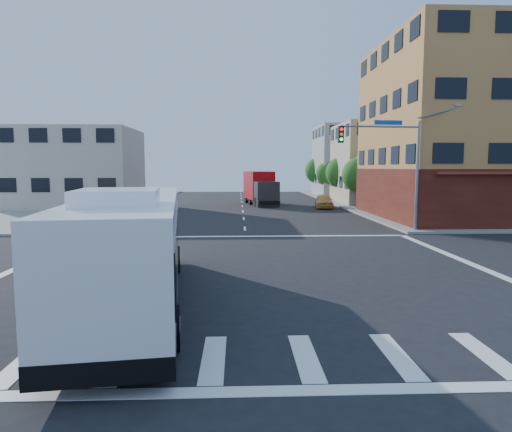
{
  "coord_description": "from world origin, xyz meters",
  "views": [
    {
      "loc": [
        -0.46,
        -17.48,
        4.1
      ],
      "look_at": [
        0.41,
        4.23,
        1.79
      ],
      "focal_mm": 32.0,
      "sensor_mm": 36.0,
      "label": 1
    }
  ],
  "objects": [
    {
      "name": "transit_bus",
      "position": [
        -3.61,
        -3.86,
        1.76
      ],
      "size": [
        4.1,
        12.41,
        3.61
      ],
      "rotation": [
        0.0,
        0.0,
        0.13
      ],
      "color": "black",
      "rests_on": "ground"
    },
    {
      "name": "street_tree_c",
      "position": [
        11.9,
        43.92,
        3.46
      ],
      "size": [
        3.4,
        3.4,
        5.29
      ],
      "color": "#372614",
      "rests_on": "ground"
    },
    {
      "name": "box_truck",
      "position": [
        2.03,
        32.75,
        1.77
      ],
      "size": [
        3.66,
        8.4,
        3.66
      ],
      "rotation": [
        0.0,
        0.0,
        0.17
      ],
      "color": "#222327",
      "rests_on": "ground"
    },
    {
      "name": "corner_building_ne",
      "position": [
        19.99,
        18.48,
        5.89
      ],
      "size": [
        18.1,
        15.44,
        14.0
      ],
      "color": "#B48040",
      "rests_on": "ground"
    },
    {
      "name": "ground",
      "position": [
        0.0,
        0.0,
        0.0
      ],
      "size": [
        120.0,
        120.0,
        0.0
      ],
      "primitive_type": "plane",
      "color": "black",
      "rests_on": "ground"
    },
    {
      "name": "signal_mast_ne",
      "position": [
        9.08,
        10.62,
        4.98
      ],
      "size": [
        7.91,
        1.13,
        8.07
      ],
      "color": "slate",
      "rests_on": "ground"
    },
    {
      "name": "street_tree_a",
      "position": [
        11.9,
        27.92,
        3.59
      ],
      "size": [
        3.6,
        3.6,
        5.53
      ],
      "color": "#372614",
      "rests_on": "ground"
    },
    {
      "name": "street_tree_d",
      "position": [
        11.9,
        51.92,
        3.88
      ],
      "size": [
        4.0,
        4.0,
        6.03
      ],
      "color": "#372614",
      "rests_on": "ground"
    },
    {
      "name": "building_east_near",
      "position": [
        16.98,
        33.98,
        4.51
      ],
      "size": [
        12.06,
        10.06,
        9.0
      ],
      "color": "#BBAF8F",
      "rests_on": "ground"
    },
    {
      "name": "building_east_far",
      "position": [
        16.98,
        47.98,
        5.01
      ],
      "size": [
        12.06,
        10.06,
        10.0
      ],
      "color": "#9A9B96",
      "rests_on": "ground"
    },
    {
      "name": "building_west",
      "position": [
        -17.02,
        29.98,
        4.01
      ],
      "size": [
        12.06,
        10.06,
        8.0
      ],
      "color": "#BDB19D",
      "rests_on": "ground"
    },
    {
      "name": "parked_car",
      "position": [
        8.23,
        28.18,
        0.73
      ],
      "size": [
        2.26,
        4.48,
        1.46
      ],
      "primitive_type": "imported",
      "rotation": [
        0.0,
        0.0,
        -0.13
      ],
      "color": "#E3B050",
      "rests_on": "ground"
    },
    {
      "name": "street_tree_b",
      "position": [
        11.9,
        35.92,
        3.75
      ],
      "size": [
        3.8,
        3.8,
        5.79
      ],
      "color": "#372614",
      "rests_on": "ground"
    }
  ]
}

